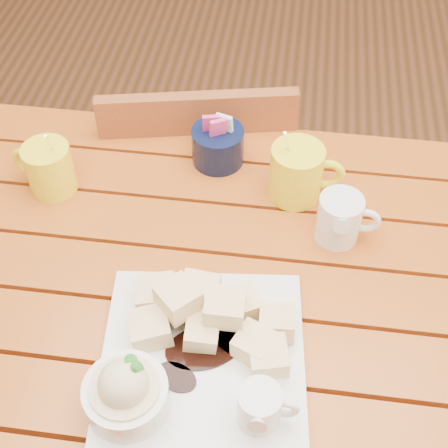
# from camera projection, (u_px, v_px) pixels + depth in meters

# --- Properties ---
(table) EXTENTS (1.20, 0.79, 0.75)m
(table) POSITION_uv_depth(u_px,v_px,m) (222.00, 318.00, 1.09)
(table) COLOR #A84C15
(table) RESTS_ON ground
(dessert_plate) EXTENTS (0.32, 0.32, 0.12)m
(dessert_plate) POSITION_uv_depth(u_px,v_px,m) (189.00, 358.00, 0.88)
(dessert_plate) COLOR white
(dessert_plate) RESTS_ON table
(coffee_mug_left) EXTENTS (0.12, 0.09, 0.14)m
(coffee_mug_left) POSITION_uv_depth(u_px,v_px,m) (48.00, 168.00, 1.12)
(coffee_mug_left) COLOR yellow
(coffee_mug_left) RESTS_ON table
(coffee_mug_right) EXTENTS (0.13, 0.09, 0.16)m
(coffee_mug_right) POSITION_uv_depth(u_px,v_px,m) (298.00, 172.00, 1.10)
(coffee_mug_right) COLOR yellow
(coffee_mug_right) RESTS_ON table
(cream_pitcher) EXTENTS (0.11, 0.09, 0.09)m
(cream_pitcher) POSITION_uv_depth(u_px,v_px,m) (340.00, 218.00, 1.04)
(cream_pitcher) COLOR white
(cream_pitcher) RESTS_ON table
(sugar_caddy) EXTENTS (0.10, 0.10, 0.11)m
(sugar_caddy) POSITION_uv_depth(u_px,v_px,m) (218.00, 145.00, 1.17)
(sugar_caddy) COLOR black
(sugar_caddy) RESTS_ON table
(chair_far) EXTENTS (0.47, 0.47, 0.84)m
(chair_far) POSITION_uv_depth(u_px,v_px,m) (200.00, 192.00, 1.54)
(chair_far) COLOR brown
(chair_far) RESTS_ON ground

